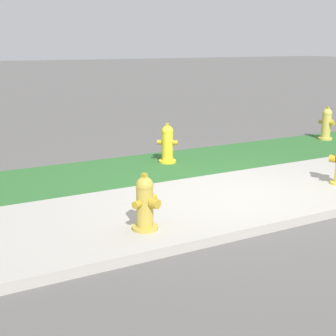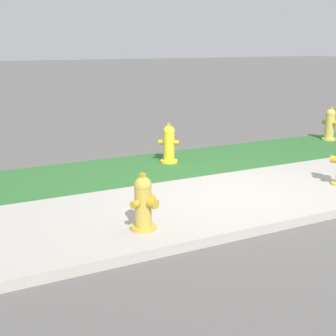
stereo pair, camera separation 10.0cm
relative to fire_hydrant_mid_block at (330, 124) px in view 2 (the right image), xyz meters
name	(u,v)px [view 2 (the right image)]	position (x,y,z in m)	size (l,w,h in m)	color
ground_plane	(237,197)	(-4.39, -2.50, -0.38)	(120.00, 120.00, 0.00)	#5B5956
sidewalk_pavement	(237,196)	(-4.39, -2.50, -0.37)	(18.00, 2.33, 0.01)	#ADA89E
grass_verge	(171,164)	(-4.39, -0.36, -0.37)	(18.00, 1.96, 0.01)	#2D662D
street_curb	(295,220)	(-4.39, -3.75, -0.32)	(18.00, 0.16, 0.12)	#ADA89E
fire_hydrant_mid_block	(330,124)	(0.00, 0.00, 0.00)	(0.38, 0.40, 0.78)	gold
fire_hydrant_at_driveway	(143,203)	(-6.15, -3.03, -0.03)	(0.39, 0.37, 0.72)	gold
fire_hydrant_near_corner	(169,144)	(-4.34, -0.20, -0.01)	(0.37, 0.37, 0.76)	yellow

